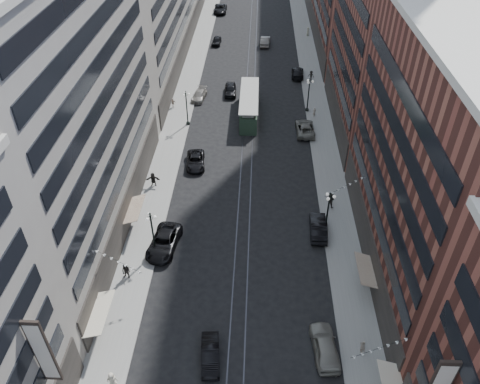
% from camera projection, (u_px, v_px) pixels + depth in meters
% --- Properties ---
extents(ground, '(220.00, 220.00, 0.00)m').
position_uv_depth(ground, '(249.00, 110.00, 74.86)').
color(ground, black).
rests_on(ground, ground).
extents(sidewalk_west, '(4.00, 180.00, 0.15)m').
position_uv_depth(sidewalk_west, '(189.00, 81.00, 82.99)').
color(sidewalk_west, gray).
rests_on(sidewalk_west, ground).
extents(sidewalk_east, '(4.00, 180.00, 0.15)m').
position_uv_depth(sidewalk_east, '(313.00, 84.00, 82.29)').
color(sidewalk_east, gray).
rests_on(sidewalk_east, ground).
extents(rail_west, '(0.12, 180.00, 0.02)m').
position_uv_depth(rail_west, '(247.00, 83.00, 82.70)').
color(rail_west, '#2D2D33').
rests_on(rail_west, ground).
extents(rail_east, '(0.12, 180.00, 0.02)m').
position_uv_depth(rail_east, '(255.00, 83.00, 82.65)').
color(rail_east, '#2D2D33').
rests_on(rail_east, ground).
extents(building_west_mid, '(8.00, 36.00, 28.00)m').
position_uv_depth(building_west_mid, '(70.00, 113.00, 45.56)').
color(building_west_mid, gray).
rests_on(building_west_mid, ground).
extents(building_east_mid, '(8.00, 30.00, 24.00)m').
position_uv_depth(building_east_mid, '(432.00, 167.00, 41.81)').
color(building_east_mid, brown).
rests_on(building_east_mid, ground).
extents(lamppost_sw_far, '(1.03, 1.14, 5.52)m').
position_uv_depth(lamppost_sw_far, '(153.00, 232.00, 48.18)').
color(lamppost_sw_far, black).
rests_on(lamppost_sw_far, sidewalk_west).
extents(lamppost_sw_mid, '(1.03, 1.14, 5.52)m').
position_uv_depth(lamppost_sw_mid, '(187.00, 107.00, 69.31)').
color(lamppost_sw_mid, black).
rests_on(lamppost_sw_mid, sidewalk_west).
extents(lamppost_se_far, '(1.03, 1.14, 5.52)m').
position_uv_depth(lamppost_se_far, '(328.00, 211.00, 50.73)').
color(lamppost_se_far, black).
rests_on(lamppost_se_far, sidewalk_east).
extents(lamppost_se_mid, '(1.03, 1.14, 5.52)m').
position_uv_depth(lamppost_se_mid, '(309.00, 94.00, 72.64)').
color(lamppost_se_mid, black).
rests_on(lamppost_se_mid, sidewalk_east).
extents(streetcar, '(2.79, 12.61, 3.49)m').
position_uv_depth(streetcar, '(249.00, 106.00, 72.65)').
color(streetcar, '#243A29').
rests_on(streetcar, ground).
extents(car_2, '(3.56, 6.34, 1.67)m').
position_uv_depth(car_2, '(164.00, 242.00, 50.20)').
color(car_2, black).
rests_on(car_2, ground).
extents(car_4, '(2.55, 5.31, 1.75)m').
position_uv_depth(car_4, '(325.00, 346.00, 40.22)').
color(car_4, gray).
rests_on(car_4, ground).
extents(car_5, '(1.92, 4.45, 1.42)m').
position_uv_depth(car_5, '(210.00, 355.00, 39.75)').
color(car_5, black).
rests_on(car_5, ground).
extents(pedestrian_1, '(0.96, 0.60, 1.86)m').
position_uv_depth(pedestrian_1, '(112.00, 380.00, 37.52)').
color(pedestrian_1, beige).
rests_on(pedestrian_1, sidewalk_west).
extents(pedestrian_2, '(1.00, 0.71, 1.87)m').
position_uv_depth(pedestrian_2, '(126.00, 271.00, 46.61)').
color(pedestrian_2, black).
rests_on(pedestrian_2, sidewalk_west).
extents(pedestrian_4, '(0.56, 0.94, 1.51)m').
position_uv_depth(pedestrian_4, '(363.00, 347.00, 40.07)').
color(pedestrian_4, beige).
rests_on(pedestrian_4, sidewalk_east).
extents(car_7, '(2.86, 5.34, 1.42)m').
position_uv_depth(car_7, '(196.00, 161.00, 62.44)').
color(car_7, black).
rests_on(car_7, ground).
extents(car_8, '(2.55, 4.96, 1.38)m').
position_uv_depth(car_8, '(199.00, 95.00, 77.47)').
color(car_8, gray).
rests_on(car_8, ground).
extents(car_9, '(1.88, 4.32, 1.45)m').
position_uv_depth(car_9, '(217.00, 41.00, 96.59)').
color(car_9, black).
rests_on(car_9, ground).
extents(car_10, '(1.93, 5.12, 1.67)m').
position_uv_depth(car_10, '(318.00, 227.00, 52.07)').
color(car_10, black).
rests_on(car_10, ground).
extents(car_11, '(2.69, 5.67, 1.56)m').
position_uv_depth(car_11, '(305.00, 128.00, 68.98)').
color(car_11, slate).
rests_on(car_11, ground).
extents(car_12, '(2.41, 5.34, 1.52)m').
position_uv_depth(car_12, '(298.00, 73.00, 84.32)').
color(car_12, black).
rests_on(car_12, ground).
extents(car_13, '(2.12, 4.89, 1.64)m').
position_uv_depth(car_13, '(230.00, 90.00, 78.82)').
color(car_13, black).
rests_on(car_13, ground).
extents(car_14, '(2.15, 5.34, 1.72)m').
position_uv_depth(car_14, '(265.00, 41.00, 96.12)').
color(car_14, '#66625A').
rests_on(car_14, ground).
extents(pedestrian_5, '(1.78, 0.61, 1.89)m').
position_uv_depth(pedestrian_5, '(153.00, 179.00, 58.59)').
color(pedestrian_5, black).
rests_on(pedestrian_5, sidewalk_west).
extents(pedestrian_6, '(0.93, 0.47, 1.54)m').
position_uv_depth(pedestrian_6, '(173.00, 103.00, 74.91)').
color(pedestrian_6, '#BCAC9C').
rests_on(pedestrian_6, sidewalk_west).
extents(pedestrian_7, '(1.05, 1.00, 1.93)m').
position_uv_depth(pedestrian_7, '(331.00, 200.00, 55.35)').
color(pedestrian_7, black).
rests_on(pedestrian_7, sidewalk_east).
extents(pedestrian_8, '(0.67, 0.60, 1.54)m').
position_uv_depth(pedestrian_8, '(314.00, 112.00, 72.47)').
color(pedestrian_8, '#A89B8B').
rests_on(pedestrian_8, sidewalk_east).
extents(pedestrian_9, '(1.23, 0.87, 1.76)m').
position_uv_depth(pedestrian_9, '(311.00, 76.00, 82.67)').
color(pedestrian_9, black).
rests_on(pedestrian_9, sidewalk_east).
extents(car_extra_0, '(2.89, 6.27, 1.74)m').
position_uv_depth(car_extra_0, '(220.00, 9.00, 112.64)').
color(car_extra_0, black).
rests_on(car_extra_0, ground).
extents(pedestrian_extra_1, '(0.87, 1.01, 1.82)m').
position_uv_depth(pedestrian_extra_1, '(308.00, 31.00, 99.94)').
color(pedestrian_extra_1, '#B0AB92').
rests_on(pedestrian_extra_1, sidewalk_east).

